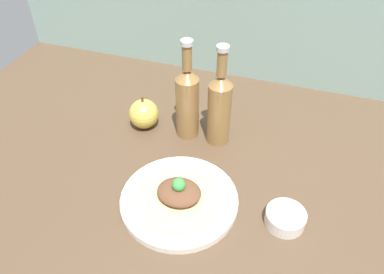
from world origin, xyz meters
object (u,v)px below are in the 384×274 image
at_px(plate, 179,199).
at_px(dipping_bowl, 285,218).
at_px(cider_bottle_right, 219,107).
at_px(cider_bottle_left, 187,100).
at_px(plated_food, 179,193).
at_px(apple, 144,114).

distance_m(plate, dipping_bowl, 0.25).
relative_size(cider_bottle_right, dipping_bowl, 3.22).
bearing_deg(cider_bottle_left, plated_food, -75.61).
height_order(plated_food, cider_bottle_left, cider_bottle_left).
height_order(plated_food, cider_bottle_right, cider_bottle_right).
distance_m(cider_bottle_left, dipping_bowl, 0.41).
xyz_separation_m(cider_bottle_left, dipping_bowl, (0.32, -0.24, -0.10)).
xyz_separation_m(plated_food, cider_bottle_right, (0.03, 0.26, 0.08)).
bearing_deg(dipping_bowl, apple, 153.37).
bearing_deg(apple, plate, -51.06).
distance_m(plate, apple, 0.32).
height_order(plate, apple, apple).
bearing_deg(plated_food, apple, 128.94).
xyz_separation_m(cider_bottle_left, apple, (-0.13, -0.01, -0.07)).
distance_m(plate, cider_bottle_right, 0.28).
bearing_deg(plate, plated_food, 0.00).
height_order(plate, cider_bottle_right, cider_bottle_right).
relative_size(plate, cider_bottle_left, 0.96).
bearing_deg(dipping_bowl, cider_bottle_right, 133.82).
distance_m(plate, plated_food, 0.02).
height_order(apple, dipping_bowl, apple).
xyz_separation_m(plated_food, apple, (-0.20, 0.25, 0.01)).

